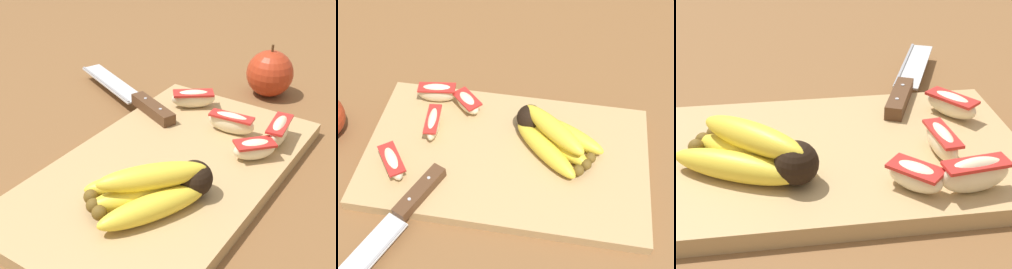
{
  "view_description": "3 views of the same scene",
  "coord_description": "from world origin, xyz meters",
  "views": [
    {
      "loc": [
        0.45,
        0.3,
        0.39
      ],
      "look_at": [
        -0.02,
        -0.01,
        0.06
      ],
      "focal_mm": 51.84,
      "sensor_mm": 36.0,
      "label": 1
    },
    {
      "loc": [
        0.07,
        -0.44,
        0.59
      ],
      "look_at": [
        -0.0,
        0.01,
        0.05
      ],
      "focal_mm": 47.36,
      "sensor_mm": 36.0,
      "label": 2
    },
    {
      "loc": [
        0.05,
        0.5,
        0.32
      ],
      "look_at": [
        -0.02,
        0.01,
        0.05
      ],
      "focal_mm": 55.14,
      "sensor_mm": 36.0,
      "label": 3
    }
  ],
  "objects": [
    {
      "name": "chefs_knife",
      "position": [
        -0.13,
        -0.15,
        0.03
      ],
      "size": [
        0.14,
        0.27,
        0.02
      ],
      "color": "silver",
      "rests_on": "cutting_board"
    },
    {
      "name": "apple_wedge_extra",
      "position": [
        -0.17,
        -0.06,
        0.04
      ],
      "size": [
        0.06,
        0.07,
        0.03
      ],
      "color": "beige",
      "rests_on": "cutting_board"
    },
    {
      "name": "apple_wedge_near",
      "position": [
        -0.14,
        0.1,
        0.04
      ],
      "size": [
        0.07,
        0.03,
        0.04
      ],
      "color": "beige",
      "rests_on": "cutting_board"
    },
    {
      "name": "apple_wedge_far",
      "position": [
        -0.13,
        0.03,
        0.04
      ],
      "size": [
        0.03,
        0.07,
        0.03
      ],
      "color": "beige",
      "rests_on": "cutting_board"
    },
    {
      "name": "cutting_board",
      "position": [
        -0.0,
        0.0,
        0.01
      ],
      "size": [
        0.46,
        0.27,
        0.02
      ],
      "primitive_type": "cube",
      "color": "tan",
      "rests_on": "ground_plane"
    },
    {
      "name": "ground_plane",
      "position": [
        0.0,
        0.0,
        0.0
      ],
      "size": [
        6.0,
        6.0,
        0.0
      ],
      "primitive_type": "plane",
      "color": "brown"
    },
    {
      "name": "apple_wedge_middle",
      "position": [
        -0.08,
        0.09,
        0.04
      ],
      "size": [
        0.06,
        0.06,
        0.03
      ],
      "color": "beige",
      "rests_on": "cutting_board"
    },
    {
      "name": "banana_bunch",
      "position": [
        0.07,
        0.03,
        0.04
      ],
      "size": [
        0.16,
        0.14,
        0.06
      ],
      "color": "black",
      "rests_on": "cutting_board"
    }
  ]
}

